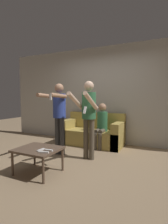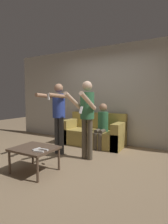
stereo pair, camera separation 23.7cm
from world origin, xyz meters
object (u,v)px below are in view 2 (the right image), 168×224
Objects in this scene: couch at (94,134)px; remote_mid at (36,149)px; remote_near at (39,152)px; person_standing_left at (58,111)px; person_standing_right at (87,112)px; remote_far at (44,150)px; person_seated at (102,124)px; coffee_table at (35,150)px.

couch reaches higher than remote_mid.
couch is at bearing 93.04° from remote_near.
remote_near is at bearing -29.95° from remote_mid.
person_standing_right reaches higher than person_standing_left.
remote_mid is 1.00× the size of remote_far.
person_standing_left is 1.34m from remote_near.
couch reaches higher than remote_far.
couch is 1.35m from person_standing_right.
person_standing_left reaches higher than remote_far.
person_standing_left reaches higher than remote_mid.
remote_mid is (-0.13, 0.07, 0.00)m from remote_near.
couch is 10.58× the size of remote_near.
person_seated is at bearing -27.89° from couch.
couch is 1.44× the size of person_seated.
couch is 2.29× the size of coffee_table.
remote_far is (-0.00, 0.11, 0.00)m from remote_near.
person_seated is 1.97m from remote_far.
person_standing_left is at bearing -124.99° from person_seated.
person_standing_left is at bearing 113.01° from remote_near.
coffee_table is 0.16m from remote_mid.
coffee_table is 0.26m from remote_far.
couch is at bearing 93.18° from remote_far.
coffee_table is at bearing -102.73° from person_seated.
couch reaches higher than coffee_table.
remote_near and remote_mid have the same top height.
remote_far is at bearing 18.65° from remote_mid.
remote_far is (0.48, -1.01, -0.54)m from person_standing_left.
couch is 1.01× the size of person_standing_right.
person_seated reaches higher than couch.
person_seated reaches higher than remote_mid.
remote_near and remote_far have the same top height.
person_standing_left is 1.41× the size of person_seated.
couch is 10.70× the size of remote_far.
remote_near is at bearing -66.99° from person_standing_left.
couch is at bearing 108.11° from person_standing_right.
person_standing_left is 0.72m from person_standing_right.
person_standing_right is at bearing -0.19° from person_standing_left.
remote_far is at bearing -95.32° from person_seated.
remote_mid is at bearing -90.19° from couch.
person_standing_left is 2.23× the size of coffee_table.
coffee_table is 4.62× the size of remote_near.
couch is 1.03× the size of person_standing_left.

